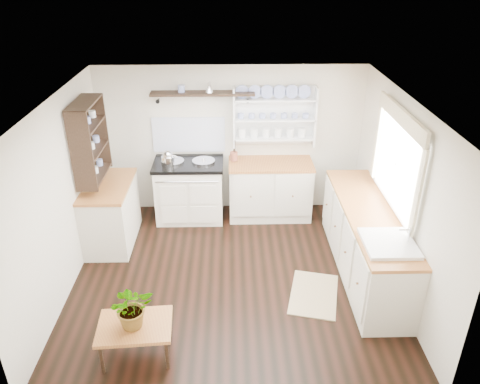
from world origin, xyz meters
name	(u,v)px	position (x,y,z in m)	size (l,w,h in m)	color
floor	(232,277)	(0.00, 0.00, 0.00)	(4.00, 3.80, 0.01)	black
wall_back	(231,140)	(0.00, 1.90, 1.15)	(4.00, 0.02, 2.30)	beige
wall_right	(400,196)	(2.00, 0.00, 1.15)	(0.02, 3.80, 2.30)	beige
wall_left	(60,200)	(-2.00, 0.00, 1.15)	(0.02, 3.80, 2.30)	beige
ceiling	(231,103)	(0.00, 0.00, 2.30)	(4.00, 3.80, 0.01)	white
window	(397,159)	(1.95, 0.15, 1.56)	(0.08, 1.55, 1.22)	white
aga_cooker	(190,190)	(-0.64, 1.57, 0.47)	(1.04, 0.72, 0.96)	white
back_cabinets	(270,189)	(0.60, 1.60, 0.46)	(1.27, 0.63, 0.90)	beige
right_cabinets	(366,241)	(1.70, 0.10, 0.46)	(0.62, 2.43, 0.90)	beige
belfast_sink	(387,252)	(1.70, -0.65, 0.80)	(0.55, 0.60, 0.45)	white
left_cabinets	(111,213)	(-1.70, 0.90, 0.46)	(0.62, 1.13, 0.90)	beige
plate_rack	(274,115)	(0.65, 1.86, 1.56)	(1.20, 0.22, 0.90)	white
high_shelf	(203,94)	(-0.40, 1.78, 1.91)	(1.50, 0.29, 0.16)	black
left_shelving	(90,140)	(-1.84, 0.90, 1.55)	(0.28, 0.80, 1.05)	black
kettle	(168,158)	(-0.92, 1.45, 1.05)	(0.19, 0.19, 0.23)	silver
utensil_crock	(234,156)	(0.04, 1.68, 0.98)	(0.11, 0.11, 0.13)	brown
center_table	(135,328)	(-0.99, -1.28, 0.35)	(0.77, 0.57, 0.40)	brown
potted_plant	(132,307)	(-0.99, -1.28, 0.63)	(0.42, 0.36, 0.46)	#3F7233
floor_rug	(314,294)	(0.99, -0.38, 0.01)	(0.55, 0.85, 0.02)	#947E56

